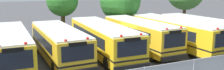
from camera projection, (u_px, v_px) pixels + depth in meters
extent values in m
plane|color=#424244|center=(121.00, 52.00, 21.29)|extent=(160.00, 160.00, 0.00)
cube|color=yellow|center=(10.00, 47.00, 17.24)|extent=(2.44, 9.58, 2.11)
cube|color=white|center=(9.00, 32.00, 17.03)|extent=(2.39, 9.39, 0.12)
cube|color=black|center=(14.00, 61.00, 12.89)|extent=(1.96, 0.07, 1.01)
cube|color=black|center=(27.00, 40.00, 17.94)|extent=(0.08, 7.47, 0.76)
cube|color=black|center=(11.00, 53.00, 17.33)|extent=(2.46, 9.68, 0.10)
sphere|color=red|center=(26.00, 43.00, 13.15)|extent=(0.18, 0.18, 0.18)
cube|color=black|center=(13.00, 50.00, 12.77)|extent=(1.07, 0.09, 0.24)
cylinder|color=black|center=(23.00, 49.00, 20.51)|extent=(0.29, 1.00, 1.00)
cube|color=yellow|center=(59.00, 43.00, 18.88)|extent=(2.75, 9.54, 2.01)
cube|color=white|center=(58.00, 29.00, 18.67)|extent=(2.69, 9.34, 0.12)
cube|color=black|center=(78.00, 53.00, 14.62)|extent=(2.03, 0.12, 0.97)
cube|color=black|center=(73.00, 37.00, 19.62)|extent=(0.25, 7.38, 0.72)
cube|color=black|center=(41.00, 39.00, 18.54)|extent=(0.25, 7.38, 0.72)
cube|color=black|center=(59.00, 48.00, 18.96)|extent=(2.78, 9.63, 0.10)
sphere|color=red|center=(88.00, 38.00, 14.90)|extent=(0.18, 0.18, 0.18)
sphere|color=red|center=(66.00, 40.00, 14.32)|extent=(0.18, 0.18, 0.18)
cube|color=black|center=(78.00, 44.00, 14.50)|extent=(1.12, 0.11, 0.24)
cylinder|color=black|center=(87.00, 63.00, 16.58)|extent=(0.31, 1.01, 1.00)
cylinder|color=black|center=(55.00, 68.00, 15.63)|extent=(0.31, 1.01, 1.00)
cylinder|color=black|center=(63.00, 44.00, 22.10)|extent=(0.31, 1.01, 1.00)
cylinder|color=black|center=(38.00, 47.00, 21.16)|extent=(0.31, 1.01, 1.00)
cube|color=yellow|center=(102.00, 38.00, 20.39)|extent=(2.82, 10.71, 2.10)
cube|color=white|center=(102.00, 25.00, 20.17)|extent=(2.77, 10.50, 0.12)
cube|color=black|center=(132.00, 67.00, 15.68)|extent=(2.60, 0.23, 0.36)
cube|color=black|center=(132.00, 48.00, 15.48)|extent=(2.09, 0.11, 1.01)
cube|color=black|center=(115.00, 32.00, 21.09)|extent=(0.25, 8.30, 0.75)
cube|color=black|center=(86.00, 35.00, 20.10)|extent=(0.25, 8.30, 0.75)
cube|color=black|center=(102.00, 43.00, 20.47)|extent=(2.85, 10.82, 0.10)
sphere|color=red|center=(141.00, 34.00, 15.74)|extent=(0.18, 0.18, 0.18)
sphere|color=red|center=(121.00, 36.00, 15.21)|extent=(0.18, 0.18, 0.18)
cube|color=black|center=(133.00, 40.00, 15.36)|extent=(1.15, 0.11, 0.24)
cylinder|color=black|center=(137.00, 60.00, 17.45)|extent=(0.31, 1.01, 1.00)
cylinder|color=black|center=(107.00, 63.00, 16.58)|extent=(0.31, 1.01, 1.00)
cylinder|color=black|center=(101.00, 39.00, 24.18)|extent=(0.31, 1.01, 1.00)
cylinder|color=black|center=(78.00, 41.00, 23.31)|extent=(0.31, 1.01, 1.00)
cube|color=yellow|center=(139.00, 34.00, 21.85)|extent=(2.63, 9.53, 2.17)
cube|color=white|center=(140.00, 21.00, 21.62)|extent=(2.58, 9.34, 0.12)
cube|color=black|center=(175.00, 58.00, 17.80)|extent=(2.40, 0.23, 0.36)
cube|color=black|center=(175.00, 40.00, 17.59)|extent=(1.93, 0.12, 1.04)
cube|color=black|center=(149.00, 29.00, 22.56)|extent=(0.26, 7.38, 0.78)
cube|color=black|center=(126.00, 31.00, 21.53)|extent=(0.26, 7.38, 0.78)
cube|color=black|center=(139.00, 39.00, 21.93)|extent=(2.66, 9.62, 0.10)
sphere|color=red|center=(181.00, 27.00, 17.85)|extent=(0.18, 0.18, 0.18)
sphere|color=red|center=(167.00, 29.00, 17.29)|extent=(0.18, 0.18, 0.18)
cube|color=black|center=(176.00, 32.00, 17.46)|extent=(1.06, 0.11, 0.24)
cylinder|color=black|center=(173.00, 52.00, 19.54)|extent=(0.31, 1.01, 1.00)
cylinder|color=black|center=(151.00, 55.00, 18.65)|extent=(0.31, 1.01, 1.00)
cylinder|color=black|center=(132.00, 37.00, 25.06)|extent=(0.31, 1.01, 1.00)
cylinder|color=black|center=(114.00, 39.00, 24.17)|extent=(0.31, 1.01, 1.00)
cube|color=yellow|center=(173.00, 32.00, 22.98)|extent=(2.86, 11.56, 2.15)
cube|color=white|center=(174.00, 20.00, 22.76)|extent=(2.80, 11.33, 0.12)
cube|color=black|center=(224.00, 57.00, 18.03)|extent=(2.59, 0.23, 0.36)
cube|color=black|center=(182.00, 27.00, 23.73)|extent=(0.29, 8.96, 0.77)
cube|color=black|center=(160.00, 29.00, 22.63)|extent=(0.29, 8.96, 0.77)
cube|color=black|center=(173.00, 36.00, 23.07)|extent=(2.88, 11.67, 0.10)
sphere|color=red|center=(218.00, 29.00, 17.51)|extent=(0.18, 0.18, 0.18)
cylinder|color=black|center=(219.00, 51.00, 19.82)|extent=(0.31, 1.01, 1.00)
cylinder|color=black|center=(198.00, 54.00, 18.85)|extent=(0.31, 1.01, 1.00)
cylinder|color=black|center=(157.00, 33.00, 27.13)|extent=(0.31, 1.01, 1.00)
cylinder|color=black|center=(140.00, 35.00, 26.16)|extent=(0.31, 1.01, 1.00)
cube|color=yellow|center=(202.00, 30.00, 24.40)|extent=(2.74, 10.23, 2.05)
cube|color=white|center=(203.00, 19.00, 24.19)|extent=(2.68, 10.03, 0.12)
cube|color=black|center=(209.00, 25.00, 25.15)|extent=(0.22, 7.94, 0.74)
cube|color=black|center=(190.00, 27.00, 24.06)|extent=(0.22, 7.94, 0.74)
cube|color=black|center=(202.00, 34.00, 24.48)|extent=(2.77, 10.33, 0.10)
cylinder|color=black|center=(224.00, 48.00, 20.84)|extent=(0.30, 1.01, 1.00)
cylinder|color=black|center=(187.00, 32.00, 27.95)|extent=(0.30, 1.01, 1.00)
cylinder|color=black|center=(171.00, 34.00, 27.01)|extent=(0.30, 1.01, 1.00)
cylinder|color=#4C3823|center=(63.00, 26.00, 26.48)|extent=(0.45, 0.45, 2.88)
sphere|color=#286623|center=(62.00, 1.00, 25.96)|extent=(3.35, 3.35, 3.35)
cylinder|color=#4C3823|center=(120.00, 26.00, 28.57)|extent=(0.41, 0.41, 2.24)
sphere|color=#286623|center=(120.00, 1.00, 28.01)|extent=(4.68, 4.68, 4.68)
sphere|color=#286623|center=(114.00, 1.00, 27.93)|extent=(2.63, 2.63, 2.63)
cylinder|color=#4C3823|center=(184.00, 16.00, 33.81)|extent=(0.43, 0.43, 3.06)
cylinder|color=#9EA0A3|center=(194.00, 60.00, 12.90)|extent=(24.32, 0.04, 0.04)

